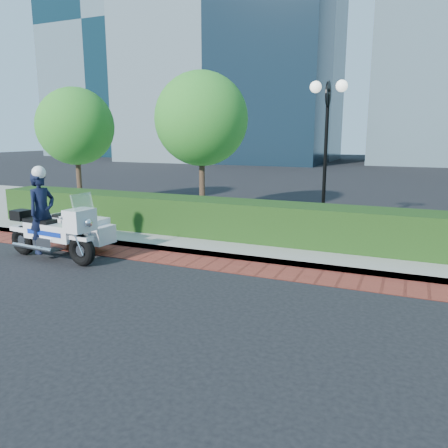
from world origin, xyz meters
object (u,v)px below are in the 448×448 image
at_px(lamppost, 326,133).
at_px(tree_a, 76,127).
at_px(tree_b, 201,119).
at_px(police_motorcycle, 60,225).

height_order(lamppost, tree_a, tree_a).
xyz_separation_m(lamppost, tree_a, (-10.00, 1.30, 0.26)).
relative_size(tree_b, police_motorcycle, 1.78).
distance_m(tree_b, police_motorcycle, 6.49).
bearing_deg(tree_a, lamppost, -7.41).
bearing_deg(tree_b, lamppost, -16.11).
distance_m(lamppost, tree_a, 10.09).
distance_m(lamppost, tree_b, 4.71).
bearing_deg(police_motorcycle, lamppost, 44.87).
distance_m(lamppost, police_motorcycle, 7.45).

